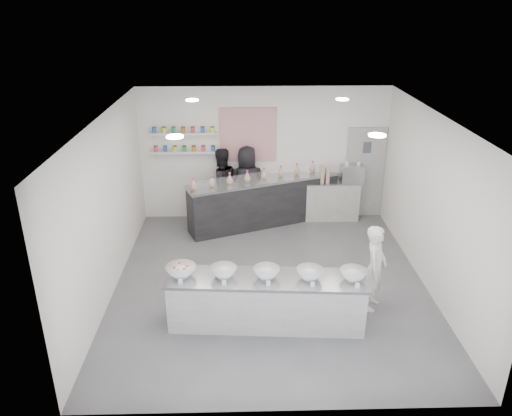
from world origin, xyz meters
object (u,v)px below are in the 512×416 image
Objects in this scene: prep_counter at (266,301)px; staff_right at (247,184)px; espresso_machine at (352,174)px; woman_prep at (375,268)px; back_bar at (264,202)px; staff_left at (221,185)px; espresso_ledge at (332,200)px.

prep_counter is 1.77× the size of staff_right.
espresso_machine is at bearing 174.79° from staff_right.
woman_prep is 4.09m from staff_right.
woman_prep is at bearing -85.27° from back_bar.
woman_prep is 4.42m from staff_left.
staff_left is at bearing 179.67° from espresso_ledge.
staff_left is (-0.96, 0.25, 0.32)m from back_bar.
staff_left reaches higher than woman_prep.
prep_counter is at bearing 78.45° from staff_left.
prep_counter is 3.75m from back_bar.
back_bar is 0.56m from staff_right.
woman_prep is (-0.33, -3.55, -0.36)m from espresso_machine.
back_bar is 3.70m from woman_prep.
prep_counter is at bearing 128.12° from woman_prep.
espresso_machine is (0.42, 0.00, 0.64)m from espresso_ledge.
prep_counter is 4.11m from staff_left.
back_bar is 1.04m from staff_left.
espresso_ledge is 0.84× the size of woman_prep.
back_bar is 2.03× the size of staff_left.
espresso_ledge is 0.77m from espresso_machine.
prep_counter is at bearing -117.81° from espresso_machine.
espresso_machine reaches higher than prep_counter.
woman_prep reaches higher than espresso_ledge.
espresso_ledge is 0.70× the size of staff_right.
back_bar is 2.36× the size of woman_prep.
prep_counter is 1.80× the size of staff_left.
staff_right is (-2.35, 0.01, -0.23)m from espresso_machine.
staff_left is 0.59m from staff_right.
staff_right is (-2.01, 3.56, 0.14)m from woman_prep.
back_bar is at bearing -173.22° from espresso_machine.
woman_prep is 0.84× the size of staff_right.
woman_prep is at bearing 17.72° from prep_counter.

